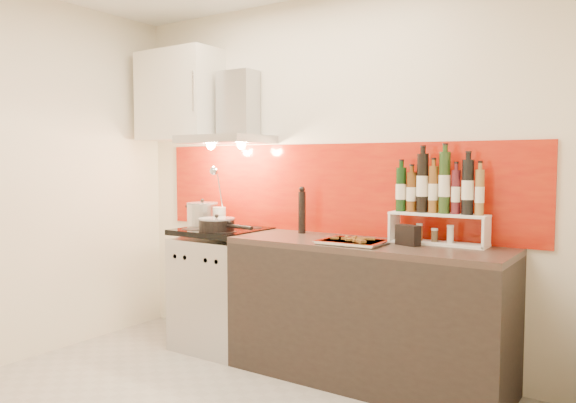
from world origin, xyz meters
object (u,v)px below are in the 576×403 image
Objects in this scene: range_stove at (222,290)px; stock_pot at (202,214)px; counter at (366,312)px; pepper_mill at (302,211)px; saute_pan at (217,224)px; baking_tray at (353,241)px.

stock_pot reaches higher than range_stove.
pepper_mill is (-0.59, 0.16, 0.61)m from counter.
pepper_mill is (0.54, 0.29, 0.11)m from saute_pan.
saute_pan is 1.22× the size of baking_tray.
saute_pan reaches higher than baking_tray.
baking_tray is (1.16, -0.10, 0.47)m from range_stove.
stock_pot is 0.48× the size of saute_pan.
range_stove is 2.19× the size of baking_tray.
stock_pot is at bearing 161.57° from range_stove.
saute_pan reaches higher than range_stove.
baking_tray is at bearing -5.05° from range_stove.
pepper_mill is at bearing 154.04° from baking_tray.
pepper_mill is (0.89, 0.07, 0.06)m from stock_pot.
saute_pan is (-1.13, -0.13, 0.51)m from counter.
stock_pot is (-1.48, 0.09, 0.55)m from counter.
range_stove reaches higher than counter.
baking_tray is (-0.04, -0.11, 0.47)m from counter.
stock_pot reaches higher than saute_pan.
pepper_mill reaches higher than baking_tray.
stock_pot is 0.59× the size of baking_tray.
range_stove is 0.54m from saute_pan.
saute_pan is at bearing -32.52° from stock_pot.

